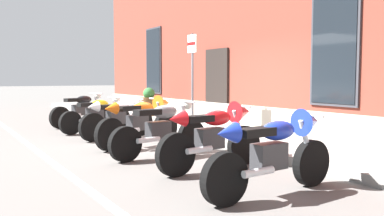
{
  "coord_description": "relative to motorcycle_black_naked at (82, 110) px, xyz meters",
  "views": [
    {
      "loc": [
        7.74,
        -4.76,
        1.43
      ],
      "look_at": [
        -0.48,
        0.35,
        0.71
      ],
      "focal_mm": 37.79,
      "sensor_mm": 36.0,
      "label": 1
    }
  ],
  "objects": [
    {
      "name": "ground_plane",
      "position": [
        4.14,
        1.22,
        -0.48
      ],
      "size": [
        140.0,
        140.0,
        0.0
      ],
      "primitive_type": "plane",
      "color": "#565451"
    },
    {
      "name": "sidewalk",
      "position": [
        4.14,
        2.36,
        -0.41
      ],
      "size": [
        27.04,
        2.27,
        0.16
      ],
      "primitive_type": "cube",
      "color": "gray",
      "rests_on": "ground_plane"
    },
    {
      "name": "lane_stripe",
      "position": [
        4.14,
        -1.98,
        -0.48
      ],
      "size": [
        27.04,
        0.12,
        0.01
      ],
      "primitive_type": "cube",
      "color": "silver",
      "rests_on": "ground_plane"
    },
    {
      "name": "motorcycle_black_naked",
      "position": [
        0.0,
        0.0,
        0.0
      ],
      "size": [
        0.86,
        1.99,
        0.98
      ],
      "color": "black",
      "rests_on": "ground_plane"
    },
    {
      "name": "motorcycle_yellow_naked",
      "position": [
        1.48,
        -0.03,
        -0.02
      ],
      "size": [
        0.75,
        2.09,
        0.92
      ],
      "color": "black",
      "rests_on": "ground_plane"
    },
    {
      "name": "motorcycle_white_sport",
      "position": [
        2.85,
        0.08,
        0.07
      ],
      "size": [
        0.74,
        2.01,
        1.01
      ],
      "color": "black",
      "rests_on": "ground_plane"
    },
    {
      "name": "motorcycle_orange_sport",
      "position": [
        4.16,
        0.04,
        0.09
      ],
      "size": [
        0.83,
        2.12,
        1.06
      ],
      "color": "black",
      "rests_on": "ground_plane"
    },
    {
      "name": "motorcycle_grey_naked",
      "position": [
        5.38,
        -0.15,
        0.01
      ],
      "size": [
        0.65,
        2.1,
        1.01
      ],
      "color": "black",
      "rests_on": "ground_plane"
    },
    {
      "name": "motorcycle_red_sport",
      "position": [
        6.77,
        0.08,
        0.09
      ],
      "size": [
        0.62,
        2.03,
        1.06
      ],
      "color": "black",
      "rests_on": "ground_plane"
    },
    {
      "name": "motorcycle_blue_sport",
      "position": [
        8.27,
        -0.06,
        0.08
      ],
      "size": [
        0.62,
        2.11,
        1.04
      ],
      "color": "black",
      "rests_on": "ground_plane"
    },
    {
      "name": "parking_sign",
      "position": [
        3.31,
        1.8,
        1.21
      ],
      "size": [
        0.36,
        0.07,
        2.38
      ],
      "color": "#4C4C51",
      "rests_on": "sidewalk"
    },
    {
      "name": "barrel_planter",
      "position": [
        -0.61,
        2.5,
        0.06
      ],
      "size": [
        0.68,
        0.68,
        0.95
      ],
      "color": "brown",
      "rests_on": "sidewalk"
    }
  ]
}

